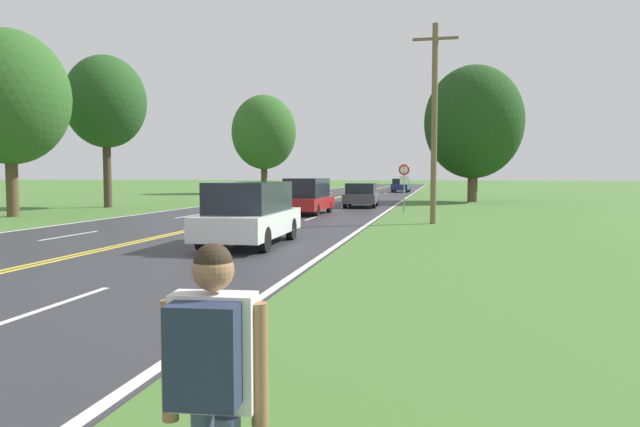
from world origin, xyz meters
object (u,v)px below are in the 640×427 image
at_px(car_dark_blue_hatchback_receding, 401,185).
at_px(car_silver_hatchback_distant, 402,184).
at_px(traffic_sign, 404,176).
at_px(tree_left_verge, 264,132).
at_px(car_white_suv_approaching, 250,212).
at_px(tree_right_cluster, 474,122).
at_px(hitchhiker_person, 212,370).
at_px(tree_mid_treeline, 9,97).
at_px(car_dark_grey_hatchback_mid_far, 361,194).
at_px(tree_behind_sign, 106,102).
at_px(car_red_van_mid_near, 307,196).

bearing_deg(car_dark_blue_hatchback_receding, car_silver_hatchback_distant, -174.11).
bearing_deg(traffic_sign, car_silver_hatchback_distant, 93.96).
bearing_deg(car_dark_blue_hatchback_receding, tree_left_verge, -61.64).
xyz_separation_m(car_white_suv_approaching, car_silver_hatchback_distant, (0.27, 59.80, -0.20)).
distance_m(tree_left_verge, tree_right_cluster, 25.72).
bearing_deg(car_white_suv_approaching, car_dark_blue_hatchback_receding, 177.52).
bearing_deg(car_silver_hatchback_distant, traffic_sign, 1.71).
relative_size(hitchhiker_person, traffic_sign, 0.65).
bearing_deg(tree_right_cluster, hitchhiker_person, -94.82).
bearing_deg(tree_mid_treeline, car_dark_blue_hatchback_receding, 69.69).
relative_size(hitchhiker_person, tree_mid_treeline, 0.19).
distance_m(tree_left_verge, tree_mid_treeline, 35.05).
xyz_separation_m(hitchhiker_person, tree_right_cluster, (3.42, 40.59, 4.80)).
distance_m(car_white_suv_approaching, car_dark_grey_hatchback_mid_far, 19.36).
height_order(hitchhiker_person, tree_behind_sign, tree_behind_sign).
height_order(tree_mid_treeline, car_white_suv_approaching, tree_mid_treeline).
bearing_deg(tree_right_cluster, tree_left_verge, 143.81).
height_order(tree_behind_sign, car_silver_hatchback_distant, tree_behind_sign).
xyz_separation_m(tree_mid_treeline, car_red_van_mid_near, (13.32, 4.44, -4.68)).
distance_m(tree_mid_treeline, car_dark_grey_hatchback_mid_far, 19.45).
bearing_deg(hitchhiker_person, car_silver_hatchback_distant, -2.10).
relative_size(traffic_sign, tree_mid_treeline, 0.29).
xyz_separation_m(traffic_sign, tree_mid_treeline, (-18.00, -6.78, 3.69)).
bearing_deg(car_dark_grey_hatchback_mid_far, traffic_sign, 29.98).
relative_size(tree_behind_sign, car_silver_hatchback_distant, 2.31).
relative_size(tree_behind_sign, car_red_van_mid_near, 1.97).
bearing_deg(car_dark_grey_hatchback_mid_far, car_silver_hatchback_distant, 177.58).
bearing_deg(traffic_sign, tree_behind_sign, 176.62).
bearing_deg(car_dark_grey_hatchback_mid_far, tree_behind_sign, -80.09).
distance_m(hitchhiker_person, tree_behind_sign, 34.59).
distance_m(tree_left_verge, car_dark_grey_hatchback_mid_far, 28.03).
relative_size(car_white_suv_approaching, car_dark_blue_hatchback_receding, 1.17).
height_order(tree_left_verge, car_dark_blue_hatchback_receding, tree_left_verge).
relative_size(traffic_sign, car_red_van_mid_near, 0.55).
bearing_deg(car_silver_hatchback_distant, car_red_van_mid_near, -4.15).
bearing_deg(traffic_sign, car_dark_grey_hatchback_mid_far, 122.75).
bearing_deg(car_dark_grey_hatchback_mid_far, car_white_suv_approaching, -4.29).
distance_m(car_white_suv_approaching, car_red_van_mid_near, 12.63).
relative_size(tree_left_verge, car_dark_blue_hatchback_receding, 2.53).
bearing_deg(car_dark_grey_hatchback_mid_far, car_red_van_mid_near, -17.70).
height_order(tree_left_verge, car_silver_hatchback_distant, tree_left_verge).
relative_size(traffic_sign, tree_behind_sign, 0.28).
xyz_separation_m(tree_left_verge, car_silver_hatchback_distant, (13.47, 16.67, -5.74)).
bearing_deg(tree_behind_sign, tree_mid_treeline, -90.37).
xyz_separation_m(traffic_sign, car_red_van_mid_near, (-4.67, -2.34, -0.99)).
bearing_deg(tree_mid_treeline, tree_behind_sign, 89.63).
relative_size(tree_behind_sign, tree_right_cluster, 0.92).
relative_size(tree_left_verge, car_dark_grey_hatchback_mid_far, 2.48).
xyz_separation_m(tree_mid_treeline, car_white_suv_approaching, (14.62, -8.12, -4.68)).
bearing_deg(car_dark_grey_hatchback_mid_far, car_dark_blue_hatchback_receding, 176.58).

